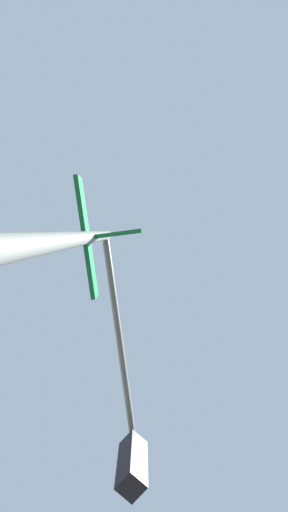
% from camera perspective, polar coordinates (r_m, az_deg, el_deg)
% --- Properties ---
extents(traffic_signal_near, '(2.83, 2.47, 6.18)m').
position_cam_1_polar(traffic_signal_near, '(3.20, -6.81, -20.30)').
color(traffic_signal_near, '#474C47').
rests_on(traffic_signal_near, ground_plane).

